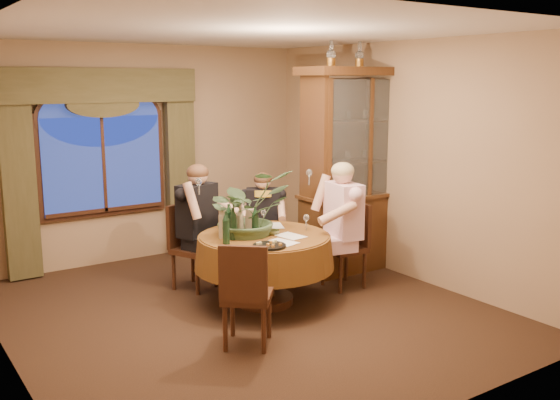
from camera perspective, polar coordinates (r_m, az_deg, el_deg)
floor at (r=6.55m, az=-3.22°, el=-10.08°), size 5.00×5.00×0.00m
wall_back at (r=8.42m, az=-12.14°, el=4.22°), size 4.50×0.00×4.50m
wall_right at (r=7.58m, az=11.44°, el=3.54°), size 0.00×5.00×5.00m
ceiling at (r=6.13m, az=-3.51°, el=15.16°), size 5.00×5.00×0.00m
window at (r=8.16m, az=-15.84°, el=3.14°), size 1.62×0.10×1.32m
arched_transom at (r=8.09m, az=-16.12°, el=8.62°), size 1.60×0.06×0.44m
drapery_left at (r=7.87m, az=-22.80°, el=1.55°), size 0.38×0.14×2.32m
drapery_right at (r=8.50m, az=-9.09°, el=2.90°), size 0.38×0.14×2.32m
swag_valance at (r=8.02m, az=-16.02°, el=10.04°), size 2.45×0.16×0.42m
dining_table at (r=6.64m, az=-1.44°, el=-6.34°), size 1.72×1.72×0.75m
china_cabinet at (r=7.79m, az=7.04°, el=2.74°), size 1.54×0.60×2.50m
oil_lamp_left at (r=7.44m, az=4.70°, el=13.36°), size 0.11×0.11×0.34m
oil_lamp_center at (r=7.72m, az=7.29°, el=13.22°), size 0.11×0.11×0.34m
oil_lamp_right at (r=8.01m, az=9.69°, el=13.06°), size 0.11×0.11×0.34m
chair_right at (r=7.17m, az=5.86°, el=-4.22°), size 0.44×0.44×0.96m
chair_back_right at (r=7.51m, az=-1.53°, el=-3.45°), size 0.58×0.58×0.96m
chair_back at (r=7.14m, az=-7.83°, el=-4.32°), size 0.56×0.56×0.96m
chair_front_left at (r=5.60m, az=-3.01°, el=-8.53°), size 0.59×0.59×0.96m
person_pink at (r=6.95m, az=5.81°, el=-2.52°), size 0.57×0.60×1.47m
person_back at (r=7.10m, az=-7.55°, el=-2.43°), size 0.65×0.63×1.43m
person_scarf at (r=7.56m, az=-1.56°, el=-2.16°), size 0.61×0.59×1.27m
stoneware_vase at (r=6.57m, az=-2.68°, el=-1.94°), size 0.14×0.14×0.27m
centerpiece_plant at (r=6.48m, az=-3.01°, el=1.93°), size 0.89×0.98×0.77m
olive_bowl at (r=6.55m, az=-0.69°, el=-2.96°), size 0.15×0.15×0.05m
cheese_platter at (r=6.06m, az=-0.98°, el=-4.22°), size 0.33×0.33×0.02m
wine_bottle_0 at (r=6.32m, az=-4.30°, el=-2.19°), size 0.07×0.07×0.33m
wine_bottle_1 at (r=6.51m, az=-4.71°, el=-1.79°), size 0.07×0.07×0.33m
wine_bottle_2 at (r=6.39m, az=-5.33°, el=-2.05°), size 0.07×0.07×0.33m
wine_bottle_3 at (r=6.38m, az=-3.64°, el=-2.04°), size 0.07×0.07×0.33m
wine_bottle_4 at (r=6.35m, az=-2.28°, el=-2.10°), size 0.07×0.07×0.33m
wine_bottle_5 at (r=6.16m, az=-4.95°, el=-2.53°), size 0.07×0.07×0.33m
tasting_paper_0 at (r=6.47m, az=0.98°, el=-3.31°), size 0.25×0.33×0.00m
tasting_paper_1 at (r=6.92m, az=-0.66°, el=-2.37°), size 0.31×0.36×0.00m
tasting_paper_2 at (r=6.22m, az=0.20°, el=-3.89°), size 0.28×0.34×0.00m
wine_glass_person_pink at (r=6.71m, az=2.42°, el=-2.04°), size 0.07×0.07×0.18m
wine_glass_person_back at (r=6.80m, az=-4.85°, el=-1.90°), size 0.07×0.07×0.18m
wine_glass_person_scarf at (r=7.00m, az=-1.52°, el=-1.51°), size 0.07×0.07×0.18m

